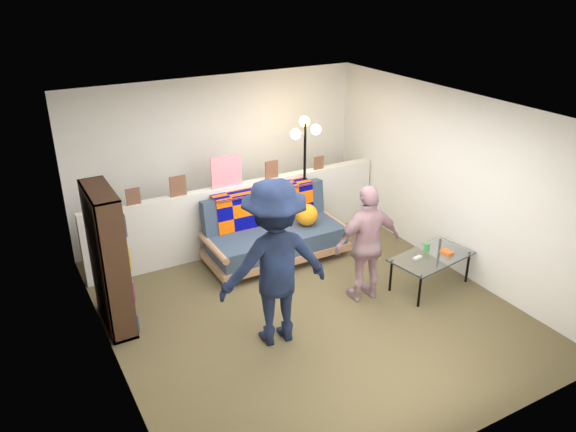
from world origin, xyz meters
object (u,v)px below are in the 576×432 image
object	(u,v)px
floor_lamp	(305,155)
bookshelf	(109,264)
futon_sofa	(275,232)
person_right	(368,244)
person_left	(275,263)
coffee_table	(432,258)

from	to	relation	value
floor_lamp	bookshelf	bearing A→B (deg)	-163.73
futon_sofa	floor_lamp	size ratio (longest dim) A/B	1.06
floor_lamp	person_right	world-z (taller)	floor_lamp
futon_sofa	bookshelf	world-z (taller)	bookshelf
bookshelf	floor_lamp	xyz separation A→B (m)	(3.06, 0.89, 0.54)
person_right	futon_sofa	bearing A→B (deg)	-65.64
floor_lamp	person_left	world-z (taller)	person_left
bookshelf	person_left	world-z (taller)	person_left
floor_lamp	person_left	size ratio (longest dim) A/B	0.99
futon_sofa	person_left	world-z (taller)	person_left
futon_sofa	coffee_table	bearing A→B (deg)	-50.42
coffee_table	person_right	distance (m)	0.96
person_left	coffee_table	bearing A→B (deg)	-173.73
coffee_table	person_right	bearing A→B (deg)	167.38
coffee_table	person_right	size ratio (longest dim) A/B	0.76
bookshelf	person_right	world-z (taller)	bookshelf
bookshelf	person_right	distance (m)	3.00
bookshelf	person_right	bearing A→B (deg)	-18.23
person_left	bookshelf	bearing A→B (deg)	-30.77
person_left	person_right	size ratio (longest dim) A/B	1.26
coffee_table	person_right	xyz separation A→B (m)	(-0.88, 0.20, 0.33)
futon_sofa	person_right	xyz separation A→B (m)	(0.49, -1.47, 0.35)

